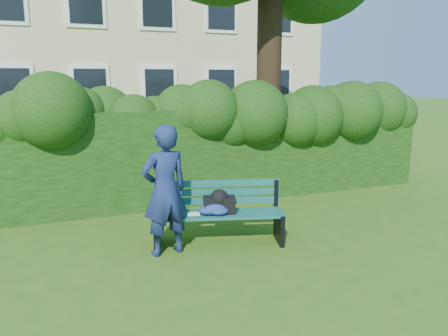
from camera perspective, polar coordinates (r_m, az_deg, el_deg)
name	(u,v)px	position (r m, az deg, el deg)	size (l,w,h in m)	color
ground	(238,236)	(6.76, 1.90, -8.88)	(80.00, 80.00, 0.00)	#355717
hedge	(194,155)	(8.52, -3.97, 1.71)	(10.00, 1.00, 1.80)	black
park_bench	(218,210)	(6.34, -0.85, -5.50)	(1.95, 1.06, 0.89)	#0F4A4C
man_reading	(165,191)	(5.91, -7.73, -2.95)	(0.65, 0.43, 1.78)	navy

